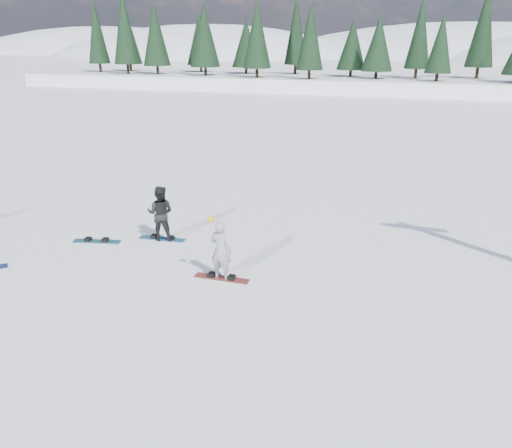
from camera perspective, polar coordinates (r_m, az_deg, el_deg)
The scene contains 7 objects.
ground at distance 13.60m, azimuth -14.37°, elevation -6.41°, with size 420.00×420.00×0.00m, color white.
alpine_backdrop at distance 201.19m, azimuth 12.65°, elevation 14.24°, with size 412.50×227.00×53.20m.
snowboarder_woman at distance 13.01m, azimuth -4.05°, elevation -2.96°, with size 0.64×0.45×1.79m.
snowboarder_man at distance 15.85m, azimuth -10.86°, elevation 1.22°, with size 0.85×0.67×1.76m, color black.
snowboard_woman at distance 13.36m, azimuth -3.95°, elevation -6.20°, with size 1.50×0.28×0.03m, color #9F3322.
snowboard_man at distance 16.15m, azimuth -10.66°, elevation -1.67°, with size 1.50×0.28×0.03m, color #1C689E.
snowboard_loose_c at distance 16.45m, azimuth -17.73°, elevation -1.90°, with size 1.50×0.28×0.03m, color #166B7A.
Camera 1 is at (6.75, -10.18, 5.99)m, focal length 35.00 mm.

